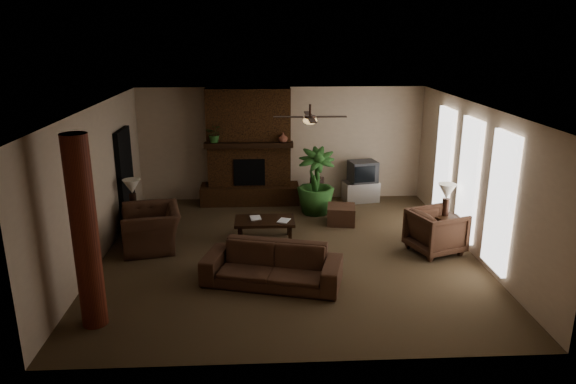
{
  "coord_description": "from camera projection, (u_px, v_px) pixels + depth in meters",
  "views": [
    {
      "loc": [
        -0.5,
        -9.3,
        4.06
      ],
      "look_at": [
        0.0,
        0.4,
        1.1
      ],
      "focal_mm": 32.81,
      "sensor_mm": 36.0,
      "label": 1
    }
  ],
  "objects": [
    {
      "name": "doorway",
      "position": [
        126.0,
        178.0,
        11.34
      ],
      "size": [
        0.1,
        1.0,
        2.1
      ],
      "primitive_type": "cube",
      "color": "black",
      "rests_on": "ground"
    },
    {
      "name": "ottoman",
      "position": [
        341.0,
        215.0,
        11.6
      ],
      "size": [
        0.68,
        0.68,
        0.4
      ],
      "primitive_type": "cube",
      "rotation": [
        0.0,
        0.0,
        -0.15
      ],
      "color": "#472C1E",
      "rests_on": "ground"
    },
    {
      "name": "sofa",
      "position": [
        272.0,
        259.0,
        8.74
      ],
      "size": [
        2.38,
        1.24,
        0.89
      ],
      "primitive_type": "imported",
      "rotation": [
        0.0,
        0.0,
        -0.26
      ],
      "color": "#472C1E",
      "rests_on": "ground"
    },
    {
      "name": "side_table_left",
      "position": [
        135.0,
        222.0,
        10.93
      ],
      "size": [
        0.59,
        0.59,
        0.55
      ],
      "primitive_type": "cube",
      "rotation": [
        0.0,
        0.0,
        0.21
      ],
      "color": "black",
      "rests_on": "ground"
    },
    {
      "name": "coffee_table",
      "position": [
        265.0,
        222.0,
        10.64
      ],
      "size": [
        1.2,
        0.7,
        0.43
      ],
      "color": "black",
      "rests_on": "ground"
    },
    {
      "name": "windows",
      "position": [
        468.0,
        180.0,
        10.06
      ],
      "size": [
        0.08,
        3.65,
        2.35
      ],
      "color": "white",
      "rests_on": "ground"
    },
    {
      "name": "tv",
      "position": [
        363.0,
        172.0,
        12.97
      ],
      "size": [
        0.73,
        0.64,
        0.52
      ],
      "color": "#353537",
      "rests_on": "tv_stand"
    },
    {
      "name": "armchair_left",
      "position": [
        151.0,
        222.0,
        10.2
      ],
      "size": [
        1.05,
        1.37,
        1.07
      ],
      "primitive_type": "imported",
      "rotation": [
        0.0,
        0.0,
        -1.35
      ],
      "color": "#472C1E",
      "rests_on": "ground"
    },
    {
      "name": "log_column",
      "position": [
        85.0,
        234.0,
        7.25
      ],
      "size": [
        0.36,
        0.36,
        2.8
      ],
      "primitive_type": "cylinder",
      "color": "maroon",
      "rests_on": "ground"
    },
    {
      "name": "armchair_right",
      "position": [
        436.0,
        229.0,
        10.02
      ],
      "size": [
        1.09,
        1.12,
        0.92
      ],
      "primitive_type": "imported",
      "rotation": [
        0.0,
        0.0,
        1.92
      ],
      "color": "#472C1E",
      "rests_on": "ground"
    },
    {
      "name": "room_shell",
      "position": [
        289.0,
        183.0,
        9.69
      ],
      "size": [
        7.0,
        7.0,
        7.0
      ],
      "color": "#4F3C27",
      "rests_on": "ground"
    },
    {
      "name": "ceiling_fan",
      "position": [
        310.0,
        119.0,
        9.66
      ],
      "size": [
        1.35,
        1.35,
        0.37
      ],
      "color": "black",
      "rests_on": "ceiling"
    },
    {
      "name": "side_table_right",
      "position": [
        444.0,
        228.0,
        10.6
      ],
      "size": [
        0.66,
        0.66,
        0.55
      ],
      "primitive_type": "cube",
      "rotation": [
        0.0,
        0.0,
        0.44
      ],
      "color": "black",
      "rests_on": "ground"
    },
    {
      "name": "mantel_plant",
      "position": [
        215.0,
        136.0,
        12.36
      ],
      "size": [
        0.44,
        0.47,
        0.33
      ],
      "primitive_type": "imported",
      "rotation": [
        0.0,
        0.0,
        -0.15
      ],
      "color": "#2B5622",
      "rests_on": "fireplace"
    },
    {
      "name": "tv_stand",
      "position": [
        361.0,
        191.0,
        13.13
      ],
      "size": [
        0.92,
        0.63,
        0.5
      ],
      "primitive_type": "cube",
      "rotation": [
        0.0,
        0.0,
        0.16
      ],
      "color": "silver",
      "rests_on": "ground"
    },
    {
      "name": "lamp_right",
      "position": [
        447.0,
        194.0,
        10.39
      ],
      "size": [
        0.44,
        0.44,
        0.65
      ],
      "color": "black",
      "rests_on": "side_table_right"
    },
    {
      "name": "book_a",
      "position": [
        250.0,
        212.0,
        10.61
      ],
      "size": [
        0.22,
        0.06,
        0.29
      ],
      "primitive_type": "imported",
      "rotation": [
        0.0,
        0.0,
        0.15
      ],
      "color": "#999999",
      "rests_on": "coffee_table"
    },
    {
      "name": "fireplace",
      "position": [
        249.0,
        157.0,
        12.8
      ],
      "size": [
        2.4,
        0.7,
        2.8
      ],
      "color": "#4D2B14",
      "rests_on": "ground"
    },
    {
      "name": "floor_vase",
      "position": [
        317.0,
        189.0,
        12.72
      ],
      "size": [
        0.34,
        0.34,
        0.77
      ],
      "color": "#32201B",
      "rests_on": "ground"
    },
    {
      "name": "book_b",
      "position": [
        279.0,
        214.0,
        10.52
      ],
      "size": [
        0.21,
        0.1,
        0.29
      ],
      "primitive_type": "imported",
      "rotation": [
        0.0,
        0.0,
        -0.38
      ],
      "color": "#999999",
      "rests_on": "coffee_table"
    },
    {
      "name": "floor_plant",
      "position": [
        315.0,
        195.0,
        12.2
      ],
      "size": [
        0.87,
        1.54,
        0.86
      ],
      "primitive_type": "imported",
      "rotation": [
        0.0,
        0.0,
        -0.01
      ],
      "color": "#2B5622",
      "rests_on": "ground"
    },
    {
      "name": "lamp_left",
      "position": [
        132.0,
        189.0,
        10.71
      ],
      "size": [
        0.44,
        0.44,
        0.65
      ],
      "color": "black",
      "rests_on": "side_table_left"
    },
    {
      "name": "mantel_vase",
      "position": [
        283.0,
        138.0,
        12.4
      ],
      "size": [
        0.28,
        0.29,
        0.22
      ],
      "primitive_type": "imported",
      "rotation": [
        0.0,
        0.0,
        0.33
      ],
      "color": "brown",
      "rests_on": "fireplace"
    }
  ]
}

